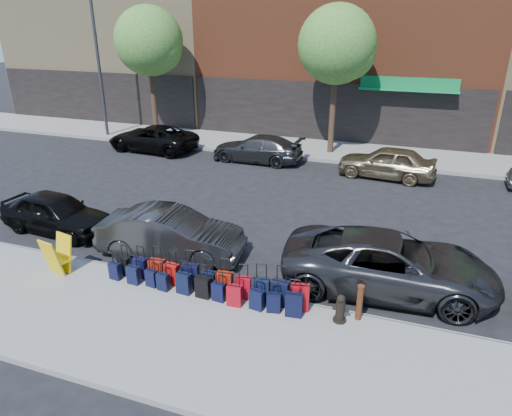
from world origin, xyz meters
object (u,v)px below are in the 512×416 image
at_px(suitcase_front_5, 209,281).
at_px(car_near_1, 171,234).
at_px(fire_hydrant, 340,309).
at_px(car_near_0, 56,213).
at_px(car_near_2, 389,263).
at_px(bollard, 360,302).
at_px(display_rack, 58,256).
at_px(tree_left, 151,43).
at_px(streetlight, 101,57).
at_px(car_far_0, 152,138).
at_px(car_far_2, 387,162).
at_px(car_far_1, 257,149).
at_px(tree_center, 340,47).

height_order(suitcase_front_5, car_near_1, car_near_1).
height_order(fire_hydrant, car_near_0, car_near_0).
bearing_deg(suitcase_front_5, car_near_2, 23.26).
distance_m(bollard, display_rack, 8.17).
relative_size(tree_left, streetlight, 0.91).
distance_m(car_near_0, car_far_0, 10.25).
distance_m(car_near_1, car_far_0, 12.30).
xyz_separation_m(car_near_0, car_far_2, (10.01, 9.49, 0.05)).
xyz_separation_m(bollard, car_far_1, (-6.64, 11.73, 0.04)).
height_order(fire_hydrant, car_near_1, car_near_1).
bearing_deg(car_far_1, car_near_1, 5.91).
xyz_separation_m(bollard, car_far_0, (-12.68, 11.76, 0.07)).
xyz_separation_m(car_near_0, car_near_1, (4.48, -0.24, 0.05)).
bearing_deg(fire_hydrant, car_near_0, 150.93).
relative_size(tree_left, car_near_2, 1.31).
relative_size(display_rack, car_near_2, 0.19).
height_order(tree_left, tree_center, same).
bearing_deg(streetlight, car_near_0, -61.38).
relative_size(streetlight, fire_hydrant, 11.33).
bearing_deg(car_far_2, car_near_0, -41.04).
bearing_deg(streetlight, car_near_2, -34.18).
xyz_separation_m(display_rack, car_near_1, (2.31, 2.17, 0.05)).
bearing_deg(car_far_2, car_far_0, -86.78).
bearing_deg(car_near_2, bollard, 160.09).
bearing_deg(car_near_2, car_far_0, 48.79).
relative_size(car_far_0, car_far_2, 1.16).
bearing_deg(car_near_1, tree_center, -17.22).
height_order(bollard, car_far_2, car_far_2).
bearing_deg(tree_center, streetlight, -177.02).
distance_m(suitcase_front_5, display_rack, 4.35).
height_order(fire_hydrant, car_far_0, car_far_0).
distance_m(fire_hydrant, car_near_2, 2.25).
xyz_separation_m(tree_left, car_near_0, (3.45, -12.41, -4.74)).
distance_m(streetlight, fire_hydrant, 21.72).
distance_m(fire_hydrant, car_near_1, 5.72).
xyz_separation_m(tree_center, car_near_1, (-2.56, -12.65, -4.69)).
height_order(suitcase_front_5, car_far_0, car_far_0).
relative_size(car_near_0, car_far_0, 0.80).
distance_m(car_near_1, car_near_2, 6.35).
bearing_deg(car_far_1, tree_center, 127.58).
relative_size(suitcase_front_5, car_near_2, 0.16).
bearing_deg(bollard, car_far_0, 137.15).
height_order(streetlight, suitcase_front_5, streetlight).
distance_m(bollard, car_far_2, 11.28).
xyz_separation_m(streetlight, display_rack, (8.57, -14.12, -3.98)).
relative_size(car_near_0, car_near_1, 0.90).
xyz_separation_m(suitcase_front_5, car_far_2, (3.53, 11.34, 0.30)).
bearing_deg(car_near_0, car_far_2, -42.43).
bearing_deg(car_far_1, suitcase_front_5, 14.75).
bearing_deg(streetlight, car_far_2, -7.73).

